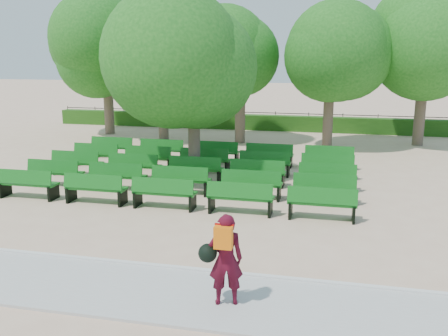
% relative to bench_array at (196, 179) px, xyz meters
% --- Properties ---
extents(ground, '(120.00, 120.00, 0.00)m').
position_rel_bench_array_xyz_m(ground, '(0.28, -1.19, -0.10)').
color(ground, tan).
extents(paving, '(30.00, 2.20, 0.06)m').
position_rel_bench_array_xyz_m(paving, '(0.28, -8.59, -0.07)').
color(paving, '#B4B4AF').
rests_on(paving, ground).
extents(curb, '(30.00, 0.12, 0.10)m').
position_rel_bench_array_xyz_m(curb, '(0.28, -7.44, -0.05)').
color(curb, silver).
rests_on(curb, ground).
extents(hedge, '(26.00, 0.70, 0.90)m').
position_rel_bench_array_xyz_m(hedge, '(0.28, 12.81, 0.35)').
color(hedge, '#235415').
rests_on(hedge, ground).
extents(fence, '(26.00, 0.10, 1.02)m').
position_rel_bench_array_xyz_m(fence, '(0.28, 13.21, -0.10)').
color(fence, black).
rests_on(fence, ground).
extents(tree_line, '(21.80, 6.80, 7.04)m').
position_rel_bench_array_xyz_m(tree_line, '(0.28, 8.81, -0.10)').
color(tree_line, '#246C1D').
rests_on(tree_line, ground).
extents(bench_array, '(1.95, 0.63, 1.22)m').
position_rel_bench_array_xyz_m(bench_array, '(0.00, 0.00, 0.00)').
color(bench_array, '#116618').
rests_on(bench_array, ground).
extents(tree_among, '(4.85, 4.85, 6.53)m').
position_rel_bench_array_xyz_m(tree_among, '(-0.08, 0.15, 4.23)').
color(tree_among, brown).
rests_on(tree_among, ground).
extents(person, '(0.87, 0.59, 1.76)m').
position_rel_bench_array_xyz_m(person, '(3.07, -8.72, 0.87)').
color(person, '#440918').
rests_on(person, ground).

